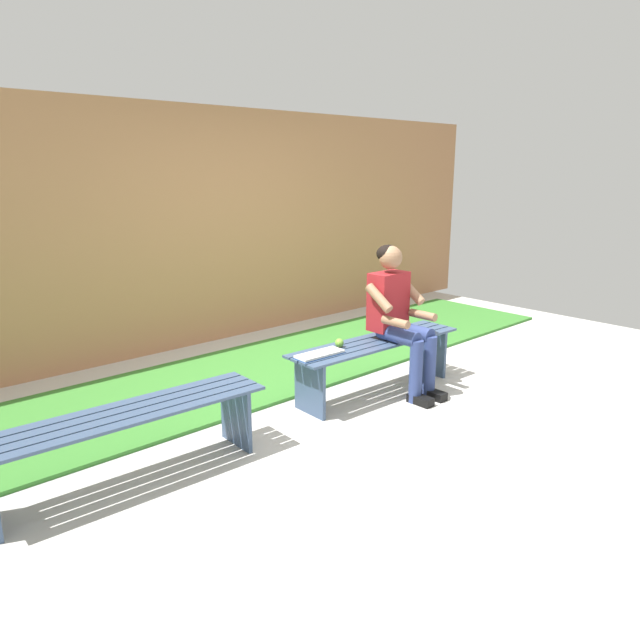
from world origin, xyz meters
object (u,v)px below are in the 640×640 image
object	(u,v)px
bench_far	(127,429)
person_seated	(399,313)
apple	(339,343)
bench_near	(376,353)
book_open	(320,354)

from	to	relation	value
bench_far	person_seated	distance (m)	2.44
bench_far	apple	bearing A→B (deg)	-177.53
bench_near	person_seated	world-z (taller)	person_seated
apple	book_open	size ratio (longest dim) A/B	0.17
bench_far	apple	size ratio (longest dim) A/B	24.75
person_seated	apple	distance (m)	0.59
bench_near	person_seated	bearing A→B (deg)	148.27
bench_near	book_open	size ratio (longest dim) A/B	4.13
person_seated	book_open	xyz separation A→B (m)	(0.80, -0.12, -0.23)
person_seated	apple	bearing A→B (deg)	-19.20
bench_far	book_open	bearing A→B (deg)	-179.22
bench_far	book_open	size ratio (longest dim) A/B	4.33
apple	bench_near	bearing A→B (deg)	167.30
bench_far	person_seated	xyz separation A→B (m)	(-2.41, 0.10, 0.35)
bench_near	apple	bearing A→B (deg)	-12.70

